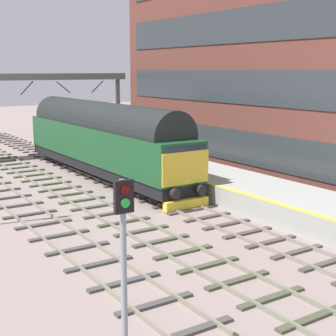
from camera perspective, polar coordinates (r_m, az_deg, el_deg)
The scene contains 11 objects.
ground_plane at distance 28.50m, azimuth -3.76°, elevation -2.43°, with size 140.00×140.00×0.00m, color gray.
track_main at distance 28.49m, azimuth -3.76°, elevation -2.32°, with size 2.50×60.00×0.15m.
track_adjacent_west at distance 26.99m, azimuth -10.25°, elevation -3.22°, with size 2.50×60.00×0.15m.
track_adjacent_far_west at distance 26.00m, azimuth -16.48°, elevation -4.05°, with size 2.50×60.00×0.15m.
station_platform at distance 30.28m, azimuth 2.16°, elevation -0.65°, with size 4.00×44.00×1.01m.
station_building at distance 32.31m, azimuth 12.21°, elevation 11.76°, with size 4.88×28.30×14.35m.
diesel_locomotive at distance 31.50m, azimuth -7.37°, elevation 3.38°, with size 2.74×18.16×4.68m.
signal_post_near at distance 11.11m, azimuth -4.97°, elevation -9.54°, with size 0.44×0.22×4.33m.
platform_number_sign at distance 26.04m, azimuth 4.16°, elevation 1.14°, with size 0.10×0.44×1.72m.
waiting_passenger at distance 28.69m, azimuth 1.73°, elevation 1.73°, with size 0.37×0.51×1.64m.
overhead_footbridge at distance 40.30m, azimuth -15.59°, elevation 9.44°, with size 15.86×2.00×6.32m.
Camera 1 is at (-13.62, -24.15, 6.59)m, focal length 54.36 mm.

